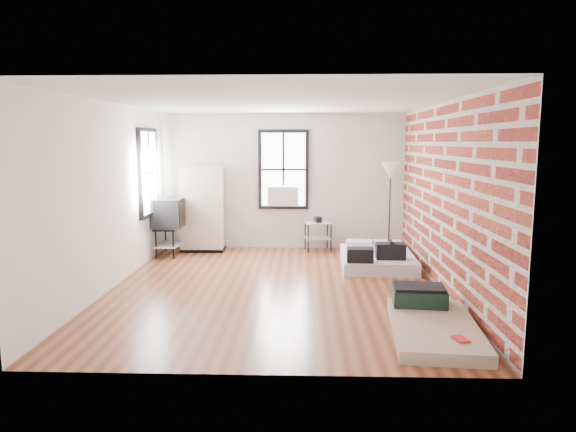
{
  "coord_description": "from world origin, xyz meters",
  "views": [
    {
      "loc": [
        0.44,
        -7.63,
        2.21
      ],
      "look_at": [
        0.18,
        0.3,
        1.07
      ],
      "focal_mm": 32.0,
      "sensor_mm": 36.0,
      "label": 1
    }
  ],
  "objects_px": {
    "mattress_bare": "(430,320)",
    "side_table": "(318,228)",
    "mattress_main": "(377,258)",
    "floor_lamp": "(391,175)",
    "wardrobe": "(202,209)",
    "tv_stand": "(169,215)"
  },
  "relations": [
    {
      "from": "mattress_main",
      "to": "floor_lamp",
      "type": "relative_size",
      "value": 0.96
    },
    {
      "from": "mattress_main",
      "to": "wardrobe",
      "type": "distance_m",
      "value": 3.67
    },
    {
      "from": "side_table",
      "to": "tv_stand",
      "type": "relative_size",
      "value": 0.62
    },
    {
      "from": "mattress_main",
      "to": "wardrobe",
      "type": "bearing_deg",
      "value": 162.09
    },
    {
      "from": "mattress_bare",
      "to": "side_table",
      "type": "distance_m",
      "value": 4.62
    },
    {
      "from": "mattress_bare",
      "to": "side_table",
      "type": "height_order",
      "value": "side_table"
    },
    {
      "from": "wardrobe",
      "to": "floor_lamp",
      "type": "relative_size",
      "value": 0.95
    },
    {
      "from": "wardrobe",
      "to": "floor_lamp",
      "type": "xyz_separation_m",
      "value": [
        3.79,
        0.0,
        0.71
      ]
    },
    {
      "from": "side_table",
      "to": "tv_stand",
      "type": "bearing_deg",
      "value": -169.82
    },
    {
      "from": "wardrobe",
      "to": "side_table",
      "type": "bearing_deg",
      "value": 0.53
    },
    {
      "from": "mattress_main",
      "to": "floor_lamp",
      "type": "height_order",
      "value": "floor_lamp"
    },
    {
      "from": "side_table",
      "to": "floor_lamp",
      "type": "relative_size",
      "value": 0.39
    },
    {
      "from": "mattress_main",
      "to": "mattress_bare",
      "type": "bearing_deg",
      "value": -84.58
    },
    {
      "from": "mattress_main",
      "to": "side_table",
      "type": "height_order",
      "value": "side_table"
    },
    {
      "from": "mattress_bare",
      "to": "side_table",
      "type": "xyz_separation_m",
      "value": [
        -1.23,
        4.44,
        0.36
      ]
    },
    {
      "from": "side_table",
      "to": "wardrobe",
      "type": "bearing_deg",
      "value": -178.3
    },
    {
      "from": "wardrobe",
      "to": "side_table",
      "type": "distance_m",
      "value": 2.39
    },
    {
      "from": "mattress_bare",
      "to": "wardrobe",
      "type": "height_order",
      "value": "wardrobe"
    },
    {
      "from": "side_table",
      "to": "tv_stand",
      "type": "distance_m",
      "value": 3.0
    },
    {
      "from": "mattress_bare",
      "to": "floor_lamp",
      "type": "xyz_separation_m",
      "value": [
        0.21,
        4.37,
        1.45
      ]
    },
    {
      "from": "mattress_main",
      "to": "side_table",
      "type": "xyz_separation_m",
      "value": [
        -1.03,
        1.29,
        0.32
      ]
    },
    {
      "from": "mattress_main",
      "to": "floor_lamp",
      "type": "xyz_separation_m",
      "value": [
        0.41,
        1.22,
        1.41
      ]
    }
  ]
}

